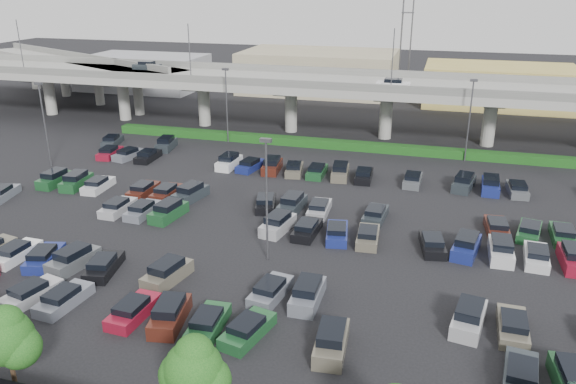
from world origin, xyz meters
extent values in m
plane|color=black|center=(0.00, 0.00, 0.00)|extent=(280.00, 280.00, 0.00)
cube|color=#97968F|center=(0.00, 32.00, 7.25)|extent=(150.00, 13.00, 1.10)
cube|color=#5F605B|center=(0.00, 25.75, 8.30)|extent=(150.00, 0.50, 1.00)
cube|color=#5F605B|center=(0.00, 38.25, 8.30)|extent=(150.00, 0.50, 1.00)
cylinder|color=#97968F|center=(-51.00, 32.00, 3.35)|extent=(1.80, 1.80, 6.70)
cube|color=#5F605B|center=(-51.00, 32.00, 6.50)|extent=(2.60, 9.75, 0.50)
cylinder|color=#97968F|center=(-37.00, 32.00, 3.35)|extent=(1.80, 1.80, 6.70)
cube|color=#5F605B|center=(-37.00, 32.00, 6.50)|extent=(2.60, 9.75, 0.50)
cylinder|color=#97968F|center=(-23.00, 32.00, 3.35)|extent=(1.80, 1.80, 6.70)
cube|color=#5F605B|center=(-23.00, 32.00, 6.50)|extent=(2.60, 9.75, 0.50)
cylinder|color=#97968F|center=(-9.00, 32.00, 3.35)|extent=(1.80, 1.80, 6.70)
cube|color=#5F605B|center=(-9.00, 32.00, 6.50)|extent=(2.60, 9.75, 0.50)
cylinder|color=#97968F|center=(5.00, 32.00, 3.35)|extent=(1.80, 1.80, 6.70)
cube|color=#5F605B|center=(5.00, 32.00, 6.50)|extent=(2.60, 9.75, 0.50)
cylinder|color=#97968F|center=(19.00, 32.00, 3.35)|extent=(1.80, 1.80, 6.70)
cube|color=#5F605B|center=(19.00, 32.00, 6.50)|extent=(2.60, 9.75, 0.50)
cube|color=#293035|center=(-34.00, 35.00, 8.21)|extent=(4.40, 1.82, 0.82)
cube|color=black|center=(-34.00, 35.00, 8.84)|extent=(2.30, 1.60, 0.50)
cube|color=white|center=(6.00, 29.00, 8.21)|extent=(4.40, 1.82, 0.82)
cube|color=black|center=(6.00, 29.00, 8.84)|extent=(2.30, 1.60, 0.50)
cylinder|color=#49494E|center=(-50.00, 25.90, 11.80)|extent=(0.14, 0.14, 8.00)
cylinder|color=#49494E|center=(-22.00, 25.90, 11.80)|extent=(0.14, 0.14, 8.00)
cylinder|color=#49494E|center=(6.00, 25.90, 11.80)|extent=(0.14, 0.14, 8.00)
cube|color=#97968F|center=(-52.00, 43.00, 7.25)|extent=(50.93, 30.13, 1.10)
cube|color=#5F605B|center=(-52.00, 43.00, 8.30)|extent=(47.34, 22.43, 1.00)
cylinder|color=#97968F|center=(-69.22, 51.03, 3.35)|extent=(1.60, 1.60, 6.70)
cylinder|color=#97968F|center=(-58.34, 45.96, 3.35)|extent=(1.60, 1.60, 6.70)
cylinder|color=#97968F|center=(-47.47, 40.89, 3.35)|extent=(1.60, 1.60, 6.70)
cylinder|color=#97968F|center=(-36.59, 35.82, 3.35)|extent=(1.60, 1.60, 6.70)
cube|color=#174213|center=(0.00, 25.00, 0.55)|extent=(66.00, 1.60, 1.10)
cylinder|color=#332316|center=(-9.00, -26.67, 0.98)|extent=(0.26, 0.26, 1.96)
sphere|color=#124613|center=(-9.00, -26.67, 3.37)|extent=(3.04, 3.04, 3.04)
sphere|color=#124613|center=(-8.29, -26.57, 2.82)|extent=(2.39, 2.39, 2.39)
sphere|color=#124613|center=(-8.96, -26.55, 4.24)|extent=(2.06, 2.06, 2.06)
sphere|color=#124613|center=(2.00, -26.39, 3.39)|extent=(3.07, 3.07, 3.07)
sphere|color=#124613|center=(2.71, -26.29, 2.85)|extent=(2.41, 2.41, 2.41)
sphere|color=#124613|center=(1.40, -26.47, 3.07)|extent=(2.41, 2.41, 2.41)
sphere|color=#124613|center=(2.04, -26.27, 4.27)|extent=(2.08, 2.08, 2.08)
cube|color=#ACABB0|center=(-14.50, -18.50, 0.41)|extent=(2.77, 4.70, 0.82)
cube|color=black|center=(-14.50, -18.69, 1.04)|extent=(2.08, 2.60, 0.50)
cube|color=slate|center=(-11.75, -18.50, 0.41)|extent=(2.24, 4.56, 0.82)
cube|color=black|center=(-11.75, -18.70, 1.04)|extent=(1.82, 2.45, 0.50)
cube|color=maroon|center=(-6.25, -18.50, 0.41)|extent=(2.10, 4.51, 0.82)
cube|color=black|center=(-6.25, -18.70, 1.04)|extent=(1.75, 2.40, 0.50)
cube|color=#4C1D14|center=(-3.50, -18.50, 0.53)|extent=(2.50, 4.63, 1.05)
cube|color=black|center=(-3.50, -18.50, 1.34)|extent=(2.00, 2.82, 0.65)
cube|color=#1D5128|center=(-0.75, -18.50, 0.41)|extent=(2.05, 4.49, 0.82)
cube|color=black|center=(-0.75, -18.70, 1.04)|extent=(1.72, 2.38, 0.50)
cube|color=#1D5128|center=(2.00, -18.50, 0.41)|extent=(2.80, 4.70, 0.82)
cube|color=black|center=(2.00, -18.69, 1.04)|extent=(2.10, 2.61, 0.50)
cube|color=#635D4E|center=(7.50, -18.50, 0.53)|extent=(2.11, 4.51, 1.05)
cube|color=black|center=(7.50, -18.50, 1.34)|extent=(1.77, 2.70, 0.65)
cube|color=#293035|center=(18.50, -18.50, 0.41)|extent=(2.38, 4.60, 0.82)
cube|color=black|center=(18.50, -18.70, 1.04)|extent=(1.89, 2.49, 0.50)
cube|color=#1D5128|center=(21.25, -18.50, 0.53)|extent=(2.20, 4.54, 1.05)
cube|color=black|center=(21.25, -18.50, 1.34)|extent=(1.82, 2.73, 0.65)
cube|color=white|center=(-20.00, -13.50, 0.41)|extent=(2.01, 4.48, 0.82)
cube|color=black|center=(-20.00, -13.70, 1.04)|extent=(1.70, 2.37, 0.50)
cube|color=navy|center=(-17.25, -13.50, 0.41)|extent=(2.80, 4.70, 0.82)
cube|color=black|center=(-17.25, -13.69, 1.04)|extent=(2.09, 2.61, 0.50)
cube|color=#53575B|center=(-14.50, -13.50, 0.53)|extent=(2.61, 4.66, 1.05)
cube|color=black|center=(-14.50, -13.50, 1.34)|extent=(2.06, 2.85, 0.65)
cube|color=black|center=(-11.75, -13.50, 0.41)|extent=(2.60, 4.66, 0.82)
cube|color=black|center=(-11.75, -13.70, 1.04)|extent=(2.00, 2.56, 0.50)
cube|color=#635D4E|center=(-6.25, -13.50, 0.53)|extent=(2.60, 4.66, 1.05)
cube|color=black|center=(-6.25, -13.50, 1.34)|extent=(2.05, 2.85, 0.65)
cube|color=slate|center=(2.00, -13.50, 0.41)|extent=(2.46, 4.62, 0.82)
cube|color=black|center=(2.00, -13.70, 1.04)|extent=(1.93, 2.51, 0.50)
cube|color=slate|center=(4.75, -13.50, 0.53)|extent=(1.83, 4.41, 1.05)
cube|color=black|center=(4.75, -13.50, 1.34)|extent=(1.61, 2.61, 0.65)
cube|color=#ACABB0|center=(15.75, -13.50, 0.53)|extent=(2.55, 4.65, 1.05)
cube|color=black|center=(15.75, -13.50, 1.34)|extent=(2.02, 2.84, 0.65)
cube|color=#635D4E|center=(18.50, -13.50, 0.41)|extent=(1.92, 4.44, 0.82)
cube|color=black|center=(18.50, -13.70, 1.04)|extent=(1.65, 2.34, 0.50)
cube|color=slate|center=(-31.00, -2.50, 0.41)|extent=(2.60, 4.66, 0.82)
cube|color=black|center=(-31.00, -2.70, 1.04)|extent=(2.00, 2.56, 0.50)
cube|color=#ACABB0|center=(-17.25, -2.50, 0.41)|extent=(1.92, 4.44, 0.82)
cube|color=black|center=(-17.25, -2.70, 1.04)|extent=(1.65, 2.34, 0.50)
cube|color=slate|center=(-14.50, -2.50, 0.41)|extent=(2.02, 4.48, 0.82)
cube|color=black|center=(-14.50, -2.70, 1.04)|extent=(1.71, 2.37, 0.50)
cube|color=#1D5128|center=(-11.75, -2.50, 0.53)|extent=(2.40, 4.61, 1.05)
cube|color=black|center=(-11.75, -2.50, 1.34)|extent=(1.94, 2.79, 0.65)
cube|color=#ACABB0|center=(-0.75, -2.50, 0.53)|extent=(2.52, 4.64, 1.05)
cube|color=black|center=(-0.75, -2.50, 1.34)|extent=(2.01, 2.83, 0.65)
cube|color=black|center=(2.00, -2.50, 0.41)|extent=(2.02, 4.48, 0.82)
cube|color=black|center=(2.00, -2.70, 1.04)|extent=(1.70, 2.37, 0.50)
cube|color=navy|center=(4.75, -2.50, 0.41)|extent=(2.50, 4.64, 0.82)
cube|color=black|center=(4.75, -2.70, 1.04)|extent=(1.95, 2.53, 0.50)
cube|color=#635D4E|center=(7.50, -2.50, 0.41)|extent=(2.10, 4.51, 0.82)
cube|color=black|center=(7.50, -2.70, 1.04)|extent=(1.75, 2.40, 0.50)
cube|color=black|center=(13.00, -2.50, 0.41)|extent=(2.55, 4.65, 0.82)
cube|color=black|center=(13.00, -2.70, 1.04)|extent=(1.97, 2.54, 0.50)
cube|color=navy|center=(15.75, -2.50, 0.53)|extent=(2.63, 4.67, 1.05)
cube|color=black|center=(15.75, -2.50, 1.34)|extent=(2.07, 2.86, 0.65)
cube|color=silver|center=(18.50, -2.50, 0.53)|extent=(1.85, 4.41, 1.05)
cube|color=black|center=(18.50, -2.50, 1.34)|extent=(1.62, 2.61, 0.65)
cube|color=silver|center=(21.25, -2.50, 0.41)|extent=(2.12, 4.52, 0.82)
cube|color=black|center=(21.25, -2.70, 1.04)|extent=(1.76, 2.41, 0.50)
cube|color=maroon|center=(24.00, -2.50, 0.53)|extent=(1.90, 4.43, 1.05)
cube|color=black|center=(24.00, -2.50, 1.34)|extent=(1.65, 2.63, 0.65)
cube|color=#1D5128|center=(-28.25, 2.50, 0.53)|extent=(1.96, 4.46, 1.05)
cube|color=black|center=(-28.25, 2.50, 1.34)|extent=(1.68, 2.65, 0.65)
cube|color=#1D5128|center=(-25.50, 2.50, 0.53)|extent=(2.18, 4.54, 1.05)
cube|color=black|center=(-25.50, 2.50, 1.34)|extent=(1.82, 2.73, 0.65)
cube|color=silver|center=(-22.75, 2.50, 0.41)|extent=(2.03, 4.48, 0.82)
cube|color=black|center=(-22.75, 2.30, 1.04)|extent=(1.71, 2.37, 0.50)
cube|color=#4C1D14|center=(-17.25, 2.50, 0.41)|extent=(1.84, 4.41, 0.82)
cube|color=black|center=(-17.25, 2.30, 1.04)|extent=(1.61, 2.31, 0.50)
cube|color=#4C1D14|center=(-14.50, 2.50, 0.41)|extent=(1.91, 4.44, 0.82)
cube|color=black|center=(-14.50, 2.30, 1.04)|extent=(1.65, 2.33, 0.50)
cube|color=#293035|center=(-11.75, 2.50, 0.53)|extent=(2.65, 4.67, 1.05)
cube|color=black|center=(-11.75, 2.50, 1.34)|extent=(2.08, 2.87, 0.65)
cube|color=black|center=(-3.50, 2.50, 0.41)|extent=(2.81, 4.71, 0.82)
cube|color=black|center=(-3.50, 2.31, 1.04)|extent=(2.10, 2.61, 0.50)
cube|color=#293035|center=(-0.75, 2.50, 0.53)|extent=(2.13, 4.52, 1.05)
cube|color=black|center=(-0.75, 2.50, 1.34)|extent=(1.78, 2.71, 0.65)
cube|color=#ACABB0|center=(2.00, 2.50, 0.41)|extent=(1.98, 4.46, 0.82)
cube|color=black|center=(2.00, 2.30, 1.04)|extent=(1.69, 2.36, 0.50)
cube|color=#293035|center=(7.50, 2.50, 0.41)|extent=(2.16, 4.53, 0.82)
cube|color=black|center=(7.50, 2.30, 1.04)|extent=(1.78, 2.42, 0.50)
cube|color=#4C1D14|center=(18.50, 2.50, 0.41)|extent=(2.12, 4.52, 0.82)
cube|color=black|center=(18.50, 2.30, 1.04)|extent=(1.76, 2.41, 0.50)
cube|color=#1D5128|center=(21.25, 2.50, 0.41)|extent=(2.67, 4.68, 0.82)
cube|color=black|center=(21.25, 2.30, 1.04)|extent=(2.03, 2.57, 0.50)
cube|color=#1D5128|center=(24.00, 2.50, 0.41)|extent=(1.94, 4.45, 0.82)
cube|color=black|center=(24.00, 2.30, 1.04)|extent=(1.66, 2.34, 0.50)
cube|color=maroon|center=(-28.25, 13.50, 0.41)|extent=(2.33, 4.58, 0.82)
cube|color=black|center=(-28.25, 13.30, 1.04)|extent=(1.86, 2.47, 0.50)
cube|color=slate|center=(-25.50, 13.50, 0.41)|extent=(2.70, 4.68, 0.82)
cube|color=black|center=(-25.50, 13.30, 1.04)|extent=(2.05, 2.58, 0.50)
cube|color=black|center=(-22.75, 13.50, 0.41)|extent=(1.96, 4.46, 0.82)
cube|color=black|center=(-22.75, 13.30, 1.04)|extent=(1.67, 2.35, 0.50)
cube|color=white|center=(-11.75, 13.50, 0.53)|extent=(2.04, 4.48, 1.05)
cube|color=black|center=(-11.75, 13.50, 1.34)|extent=(1.73, 2.68, 0.65)
cube|color=navy|center=(-9.00, 13.50, 0.41)|extent=(2.58, 4.65, 0.82)
cube|color=black|center=(-9.00, 13.30, 1.04)|extent=(1.99, 2.55, 0.50)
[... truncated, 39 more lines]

